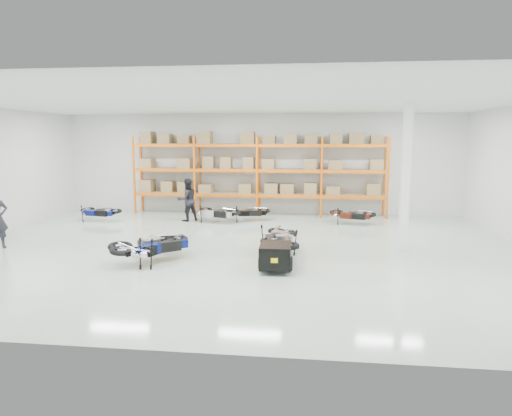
# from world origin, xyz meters

# --- Properties ---
(room) EXTENTS (18.00, 18.00, 18.00)m
(room) POSITION_xyz_m (0.00, 0.00, 2.25)
(room) COLOR #AABEAE
(room) RESTS_ON ground
(pallet_rack) EXTENTS (11.28, 0.98, 3.62)m
(pallet_rack) POSITION_xyz_m (-0.00, 6.45, 2.26)
(pallet_rack) COLOR orange
(pallet_rack) RESTS_ON ground
(structural_column) EXTENTS (0.25, 0.25, 4.50)m
(structural_column) POSITION_xyz_m (5.20, 0.50, 2.25)
(structural_column) COLOR white
(structural_column) RESTS_ON ground
(moto_blue_centre) EXTENTS (2.15, 2.05, 1.29)m
(moto_blue_centre) POSITION_xyz_m (-2.02, -1.80, 0.61)
(moto_blue_centre) COLOR #081054
(moto_blue_centre) RESTS_ON ground
(moto_silver_left) EXTENTS (0.99, 1.84, 1.16)m
(moto_silver_left) POSITION_xyz_m (1.46, -0.12, 0.55)
(moto_silver_left) COLOR #A9AAB0
(moto_silver_left) RESTS_ON ground
(moto_black_far_left) EXTENTS (1.56, 2.13, 1.24)m
(moto_black_far_left) POSITION_xyz_m (-2.10, -1.86, 0.59)
(moto_black_far_left) COLOR black
(moto_black_far_left) RESTS_ON ground
(moto_touring_right) EXTENTS (1.07, 1.95, 1.22)m
(moto_touring_right) POSITION_xyz_m (1.46, -0.69, 0.58)
(moto_touring_right) COLOR black
(moto_touring_right) RESTS_ON ground
(trailer) EXTENTS (0.89, 1.69, 0.71)m
(trailer) POSITION_xyz_m (1.46, -2.29, 0.41)
(trailer) COLOR black
(trailer) RESTS_ON ground
(moto_back_a) EXTENTS (1.77, 1.13, 1.06)m
(moto_back_a) POSITION_xyz_m (-6.43, 4.05, 0.50)
(moto_back_a) COLOR navy
(moto_back_a) RESTS_ON ground
(moto_back_b) EXTENTS (1.87, 1.40, 1.09)m
(moto_back_b) POSITION_xyz_m (-1.47, 4.35, 0.51)
(moto_back_b) COLOR #AEB3B8
(moto_back_b) RESTS_ON ground
(moto_back_c) EXTENTS (1.66, 0.95, 1.02)m
(moto_back_c) POSITION_xyz_m (-0.24, 4.84, 0.48)
(moto_back_c) COLOR black
(moto_back_c) RESTS_ON ground
(moto_back_d) EXTENTS (1.77, 1.23, 1.04)m
(moto_back_d) POSITION_xyz_m (4.00, 4.61, 0.49)
(moto_back_d) COLOR #44150D
(moto_back_d) RESTS_ON ground
(person_back) EXTENTS (1.10, 1.06, 1.78)m
(person_back) POSITION_xyz_m (-2.74, 4.51, 0.89)
(person_back) COLOR black
(person_back) RESTS_ON ground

